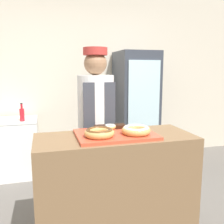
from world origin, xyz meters
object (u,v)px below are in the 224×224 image
Objects in this scene: brownie_back_left at (100,127)px; bottle_red at (22,114)px; beverage_fridge at (135,109)px; donut_light_glaze at (136,130)px; donut_chocolate_glaze at (99,132)px; donut_mini_center at (110,126)px; serving_tray at (115,134)px; baker_person at (96,129)px; chest_freezer at (2,148)px; brownie_back_right at (120,126)px.

brownie_back_left is 0.37× the size of bottle_red.
donut_light_glaze is at bearing -110.77° from beverage_fridge.
donut_chocolate_glaze is at bearing -67.82° from bottle_red.
donut_mini_center is 1.67m from bottle_red.
bottle_red is (-0.83, 1.44, -0.10)m from donut_mini_center.
baker_person is (-0.05, 0.50, -0.06)m from serving_tray.
brownie_back_left reaches higher than serving_tray.
donut_chocolate_glaze is at bearing -104.72° from brownie_back_left.
baker_person reaches higher than donut_chocolate_glaze.
donut_mini_center is at bearing 90.00° from serving_tray.
chest_freezer is at bearing 125.76° from donut_mini_center.
donut_light_glaze is 1.94m from beverage_fridge.
brownie_back_right is 0.09× the size of chest_freezer.
beverage_fridge is at bearing 69.23° from donut_light_glaze.
beverage_fridge is 2.03m from chest_freezer.
serving_tray is at bearing -62.50° from bottle_red.
beverage_fridge reaches higher than donut_chocolate_glaze.
donut_chocolate_glaze is 2.53× the size of brownie_back_right.
brownie_back_right is at bearing -57.44° from bottle_red.
serving_tray is 0.17m from donut_light_glaze.
donut_chocolate_glaze reaches higher than brownie_back_right.
chest_freezer is at bearing 131.09° from baker_person.
donut_chocolate_glaze is (-0.15, -0.08, 0.05)m from serving_tray.
baker_person is at bearing 112.83° from brownie_back_right.
beverage_fridge reaches higher than chest_freezer.
serving_tray is 2.16m from chest_freezer.
beverage_fridge reaches higher than bottle_red.
beverage_fridge is at bearing 61.43° from donut_chocolate_glaze.
serving_tray is 0.64× the size of chest_freezer.
donut_chocolate_glaze is 0.13× the size of beverage_fridge.
chest_freezer is (-1.29, 1.82, -0.61)m from donut_light_glaze.
beverage_fridge reaches higher than serving_tray.
brownie_back_right is 0.05× the size of beverage_fridge.
donut_chocolate_glaze is at bearing -122.61° from donut_mini_center.
donut_light_glaze is 0.13× the size of beverage_fridge.
serving_tray is 0.18m from brownie_back_right.
beverage_fridge reaches higher than brownie_back_left.
baker_person is 0.96× the size of beverage_fridge.
brownie_back_left is 1.83m from beverage_fridge.
donut_light_glaze is (0.15, -0.08, 0.05)m from serving_tray.
brownie_back_left is (0.06, 0.23, -0.02)m from donut_chocolate_glaze.
donut_light_glaze is at bearing -26.96° from serving_tray.
donut_chocolate_glaze is 0.28m from donut_mini_center.
donut_mini_center is at bearing -117.95° from beverage_fridge.
bottle_red is (-0.78, 1.11, -0.00)m from baker_person.
donut_mini_center is at bearing 57.39° from donut_chocolate_glaze.
donut_light_glaze is at bearing -54.63° from chest_freezer.
chest_freezer is at bearing 127.81° from brownie_back_right.
donut_mini_center reaches higher than serving_tray.
donut_chocolate_glaze is 2.11× the size of donut_mini_center.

